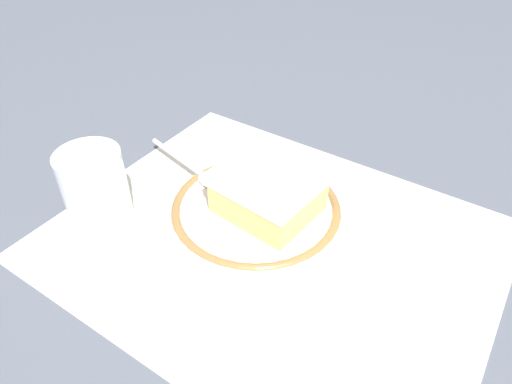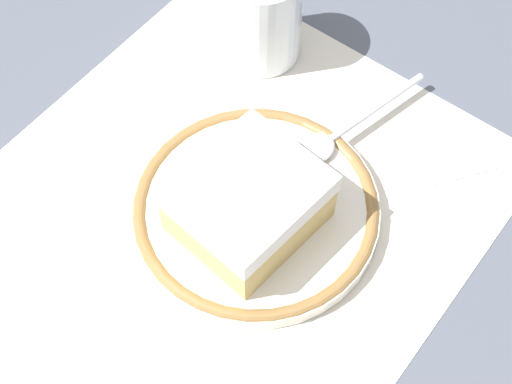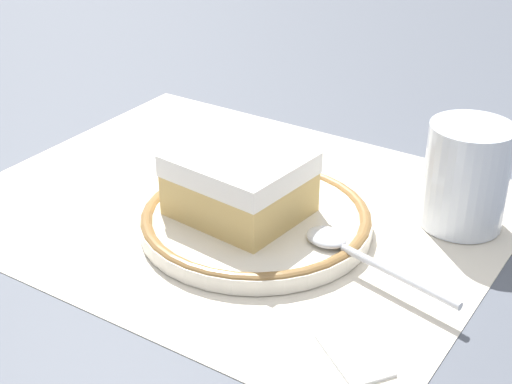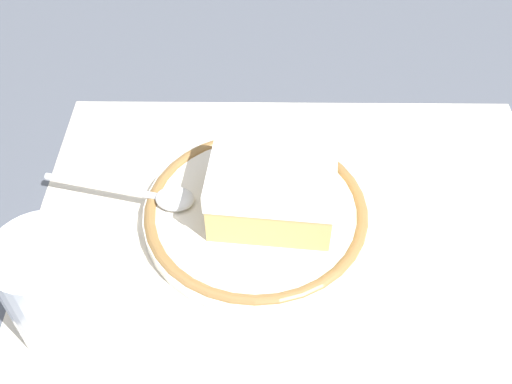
% 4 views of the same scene
% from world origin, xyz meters
% --- Properties ---
extents(ground_plane, '(2.40, 2.40, 0.00)m').
position_xyz_m(ground_plane, '(0.00, 0.00, 0.00)').
color(ground_plane, '#4C515B').
extents(placemat, '(0.43, 0.34, 0.00)m').
position_xyz_m(placemat, '(0.00, 0.00, 0.00)').
color(placemat, beige).
rests_on(placemat, ground_plane).
extents(plate, '(0.18, 0.18, 0.02)m').
position_xyz_m(plate, '(0.03, -0.02, 0.01)').
color(plate, silver).
rests_on(plate, placemat).
extents(cake_slice, '(0.10, 0.09, 0.05)m').
position_xyz_m(cake_slice, '(0.02, -0.03, 0.04)').
color(cake_slice, '#DBB76B').
rests_on(cake_slice, plate).
extents(spoon, '(0.13, 0.04, 0.01)m').
position_xyz_m(spoon, '(0.12, -0.03, 0.02)').
color(spoon, silver).
rests_on(spoon, plate).
extents(cup, '(0.06, 0.06, 0.08)m').
position_xyz_m(cup, '(0.17, 0.07, 0.04)').
color(cup, silver).
rests_on(cup, placemat).
extents(napkin, '(0.12, 0.12, 0.00)m').
position_xyz_m(napkin, '(-0.11, 0.08, 0.00)').
color(napkin, white).
rests_on(napkin, placemat).
extents(sugar_packet, '(0.06, 0.05, 0.01)m').
position_xyz_m(sugar_packet, '(0.17, -0.12, 0.00)').
color(sugar_packet, white).
rests_on(sugar_packet, placemat).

